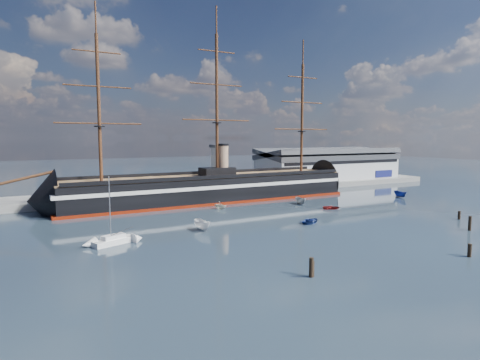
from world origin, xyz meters
TOP-DOWN VIEW (x-y plane):
  - ground at (0.00, 40.00)m, footprint 600.00×600.00m
  - quay at (10.00, 76.00)m, footprint 180.00×18.00m
  - warehouse at (58.00, 80.00)m, footprint 63.00×21.00m
  - quay_tower at (3.00, 73.00)m, footprint 5.00×5.00m
  - warship at (-7.60, 60.00)m, footprint 112.98×17.34m
  - sailboat at (-42.36, 23.17)m, footprint 8.06×4.80m
  - motorboat_a at (-23.87, 25.49)m, footprint 7.03×2.67m
  - motorboat_b at (0.61, 20.34)m, footprint 2.35×3.59m
  - motorboat_c at (14.59, 42.37)m, footprint 6.61×3.56m
  - motorboat_d at (-9.38, 46.75)m, footprint 6.73×5.38m
  - motorboat_e at (16.97, 31.88)m, footprint 2.55×3.08m
  - motorboat_f at (51.19, 37.53)m, footprint 6.95×3.89m
  - piling_near_left at (-21.98, -7.79)m, footprint 0.64×0.64m
  - piling_near_mid at (6.56, -12.66)m, footprint 0.64×0.64m
  - piling_near_right at (24.92, -1.46)m, footprint 0.64×0.64m
  - piling_far_right at (34.03, 6.63)m, footprint 0.64×0.64m

SIDE VIEW (x-z plane):
  - ground at x=0.00m, z-range 0.00..0.00m
  - quay at x=10.00m, z-range -1.00..1.00m
  - motorboat_a at x=-23.87m, z-range -1.40..1.40m
  - motorboat_b at x=0.61m, z-range -0.78..0.78m
  - motorboat_c at x=14.59m, z-range -1.25..1.25m
  - motorboat_d at x=-9.38m, z-range -1.14..1.14m
  - motorboat_e at x=16.97m, z-range -0.68..0.68m
  - motorboat_f at x=51.19m, z-range -1.31..1.31m
  - piling_near_left at x=-21.98m, z-range -1.74..1.74m
  - piling_near_mid at x=6.56m, z-range -1.43..1.43m
  - piling_near_right at x=24.92m, z-range -1.86..1.86m
  - piling_far_right at x=34.03m, z-range -1.34..1.34m
  - sailboat at x=-42.36m, z-range -5.41..6.99m
  - warship at x=-7.60m, z-range -22.93..31.01m
  - warehouse at x=58.00m, z-range 2.18..13.78m
  - quay_tower at x=3.00m, z-range 2.25..17.25m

